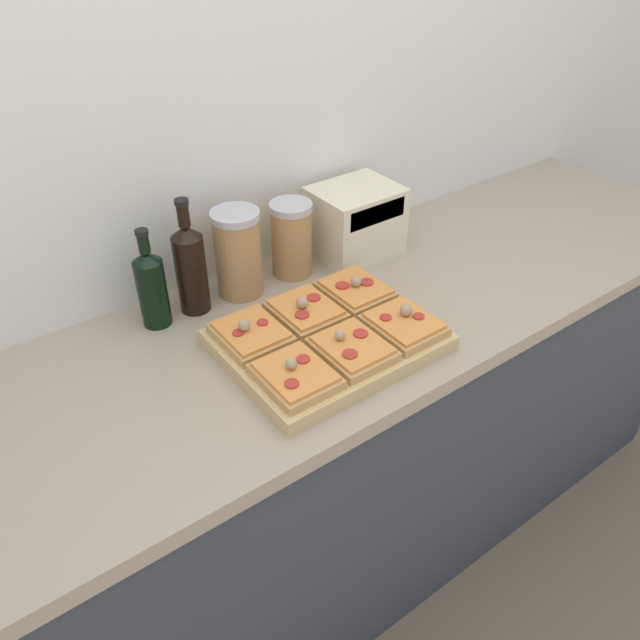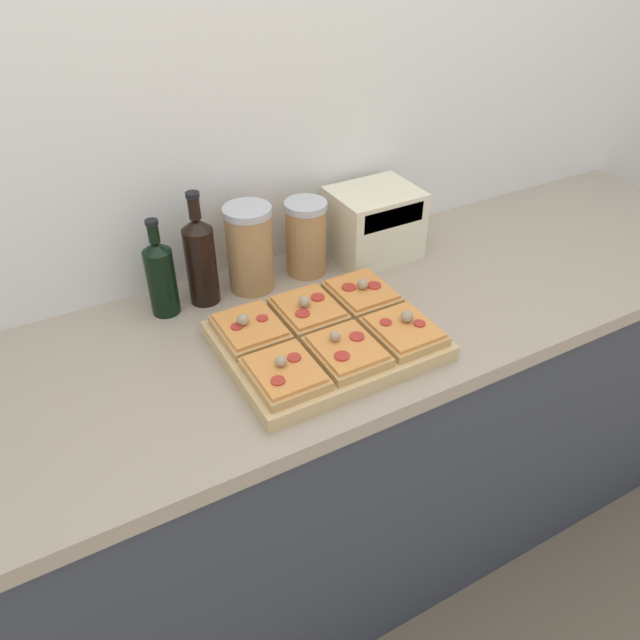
{
  "view_description": "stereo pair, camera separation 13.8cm",
  "coord_description": "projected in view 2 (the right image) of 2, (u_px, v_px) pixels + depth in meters",
  "views": [
    {
      "loc": [
        -0.69,
        -0.64,
        1.8
      ],
      "look_at": [
        -0.03,
        0.26,
        0.99
      ],
      "focal_mm": 35.0,
      "sensor_mm": 36.0,
      "label": 1
    },
    {
      "loc": [
        -0.58,
        -0.72,
        1.8
      ],
      "look_at": [
        -0.03,
        0.26,
        0.99
      ],
      "focal_mm": 35.0,
      "sensor_mm": 36.0,
      "label": 2
    }
  ],
  "objects": [
    {
      "name": "toaster_oven",
      "position": [
        374.0,
        223.0,
        1.67
      ],
      "size": [
        0.25,
        0.18,
        0.19
      ],
      "color": "beige",
      "rests_on": "kitchen_counter"
    },
    {
      "name": "pizza_slice_back_left",
      "position": [
        250.0,
        328.0,
        1.36
      ],
      "size": [
        0.14,
        0.16,
        0.05
      ],
      "color": "tan",
      "rests_on": "cutting_board"
    },
    {
      "name": "wall_back",
      "position": [
        249.0,
        145.0,
        1.54
      ],
      "size": [
        6.0,
        0.06,
        2.5
      ],
      "color": "silver",
      "rests_on": "ground_plane"
    },
    {
      "name": "kitchen_counter",
      "position": [
        319.0,
        456.0,
        1.74
      ],
      "size": [
        2.63,
        0.67,
        0.94
      ],
      "color": "#333842",
      "rests_on": "ground_plane"
    },
    {
      "name": "grain_jar_tall",
      "position": [
        250.0,
        248.0,
        1.53
      ],
      "size": [
        0.12,
        0.12,
        0.22
      ],
      "color": "#AD7F4C",
      "rests_on": "kitchen_counter"
    },
    {
      "name": "cutting_board",
      "position": [
        327.0,
        341.0,
        1.38
      ],
      "size": [
        0.45,
        0.36,
        0.04
      ],
      "primitive_type": "cube",
      "color": "tan",
      "rests_on": "kitchen_counter"
    },
    {
      "name": "grain_jar_short",
      "position": [
        306.0,
        238.0,
        1.6
      ],
      "size": [
        0.11,
        0.11,
        0.2
      ],
      "color": "#AD7F4C",
      "rests_on": "kitchen_counter"
    },
    {
      "name": "pizza_slice_front_left",
      "position": [
        285.0,
        373.0,
        1.24
      ],
      "size": [
        0.14,
        0.16,
        0.05
      ],
      "color": "tan",
      "rests_on": "cutting_board"
    },
    {
      "name": "pizza_slice_back_right",
      "position": [
        362.0,
        293.0,
        1.48
      ],
      "size": [
        0.14,
        0.16,
        0.05
      ],
      "color": "tan",
      "rests_on": "cutting_board"
    },
    {
      "name": "pizza_slice_front_right",
      "position": [
        404.0,
        330.0,
        1.36
      ],
      "size": [
        0.14,
        0.16,
        0.06
      ],
      "color": "tan",
      "rests_on": "cutting_board"
    },
    {
      "name": "pizza_slice_front_center",
      "position": [
        347.0,
        350.0,
        1.3
      ],
      "size": [
        0.14,
        0.16,
        0.05
      ],
      "color": "tan",
      "rests_on": "cutting_board"
    },
    {
      "name": "olive_oil_bottle",
      "position": [
        161.0,
        276.0,
        1.45
      ],
      "size": [
        0.07,
        0.07,
        0.24
      ],
      "color": "black",
      "rests_on": "kitchen_counter"
    },
    {
      "name": "pizza_slice_back_center",
      "position": [
        308.0,
        310.0,
        1.42
      ],
      "size": [
        0.14,
        0.16,
        0.06
      ],
      "color": "tan",
      "rests_on": "cutting_board"
    },
    {
      "name": "wine_bottle",
      "position": [
        201.0,
        259.0,
        1.48
      ],
      "size": [
        0.07,
        0.07,
        0.29
      ],
      "color": "black",
      "rests_on": "kitchen_counter"
    }
  ]
}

